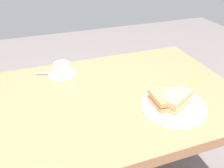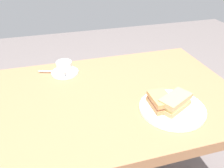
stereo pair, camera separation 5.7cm
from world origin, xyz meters
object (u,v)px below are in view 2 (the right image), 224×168
(sandwich_plate, at_px, (172,108))
(dining_table, at_px, (108,110))
(sandwich_front, at_px, (175,102))
(spoon, at_px, (51,71))
(coffee_cup, at_px, (64,67))
(sandwich_back, at_px, (160,101))
(coffee_saucer, at_px, (65,72))

(sandwich_plate, bearing_deg, dining_table, 141.54)
(sandwich_front, distance_m, spoon, 0.67)
(coffee_cup, xyz_separation_m, spoon, (-0.07, 0.02, -0.03))
(sandwich_plate, relative_size, coffee_cup, 2.56)
(sandwich_back, relative_size, coffee_cup, 1.08)
(coffee_saucer, distance_m, spoon, 0.08)
(coffee_saucer, xyz_separation_m, coffee_cup, (-0.00, -0.00, 0.04))
(dining_table, height_order, sandwich_front, sandwich_front)
(sandwich_plate, bearing_deg, coffee_cup, 131.97)
(coffee_saucer, height_order, spoon, spoon)
(spoon, bearing_deg, sandwich_plate, -44.83)
(coffee_saucer, relative_size, spoon, 1.46)
(dining_table, xyz_separation_m, coffee_cup, (-0.17, 0.26, 0.13))
(coffee_cup, bearing_deg, dining_table, -57.19)
(sandwich_plate, relative_size, spoon, 2.81)
(dining_table, bearing_deg, sandwich_plate, -38.46)
(sandwich_back, distance_m, spoon, 0.61)
(dining_table, height_order, sandwich_plate, sandwich_plate)
(coffee_cup, bearing_deg, sandwich_back, -50.41)
(spoon, bearing_deg, sandwich_front, -44.91)
(sandwich_back, distance_m, coffee_saucer, 0.55)
(dining_table, relative_size, spoon, 12.53)
(sandwich_back, bearing_deg, dining_table, 138.12)
(sandwich_plate, height_order, coffee_saucer, sandwich_plate)
(sandwich_plate, bearing_deg, sandwich_front, -52.47)
(dining_table, bearing_deg, coffee_saucer, 122.61)
(dining_table, height_order, sandwich_back, sandwich_back)
(coffee_saucer, bearing_deg, sandwich_front, -48.21)
(sandwich_plate, relative_size, coffee_saucer, 1.93)
(sandwich_back, height_order, coffee_saucer, sandwich_back)
(sandwich_front, relative_size, sandwich_back, 1.38)
(sandwich_plate, bearing_deg, spoon, 135.17)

